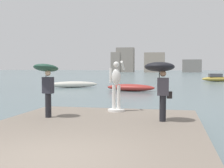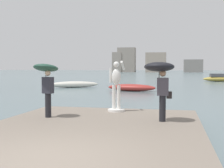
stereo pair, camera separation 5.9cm
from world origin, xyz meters
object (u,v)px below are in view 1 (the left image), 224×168
Objects in this scene: boat_far at (73,84)px; onlooker_right at (160,74)px; statue_white_figure at (116,89)px; boat_rightward at (217,78)px; onlooker_left at (47,76)px; boat_near at (131,88)px.

onlooker_right is at bearing -63.48° from boat_far.
onlooker_right is (1.89, -1.92, 0.68)m from statue_white_figure.
statue_white_figure reaches higher than boat_rightward.
onlooker_left is 21.90m from boat_far.
statue_white_figure is 3.00m from onlooker_left.
statue_white_figure is 0.41× the size of boat_rightward.
onlooker_right is at bearing 0.22° from onlooker_left.
boat_far is at bearing 153.32° from boat_near.
onlooker_right reaches higher than boat_rightward.
boat_rightward is (7.43, 39.44, -1.52)m from onlooker_right.
boat_far is (-10.43, 20.90, -1.67)m from onlooker_right.
boat_near is (-1.60, 15.49, -1.00)m from statue_white_figure.
boat_rightward is at bearing 63.62° from boat_near.
onlooker_right is 40.16m from boat_rightward.
boat_near is 0.91× the size of boat_far.
onlooker_right reaches higher than boat_near.
onlooker_right is (4.11, 0.02, 0.10)m from onlooker_left.
statue_white_figure is 0.40× the size of boat_far.
boat_rightward is (9.32, 37.52, -0.84)m from statue_white_figure.
onlooker_left is 0.42× the size of boat_near.
boat_far is at bearing 114.23° from statue_white_figure.
boat_far is at bearing 116.52° from onlooker_right.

